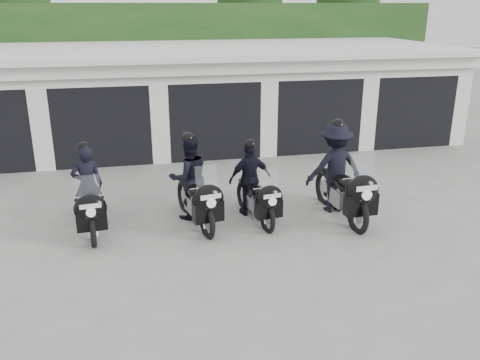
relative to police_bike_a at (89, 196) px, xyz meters
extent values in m
plane|color=#969691|center=(3.24, -1.24, -0.71)|extent=(80.00, 80.00, 0.00)
cube|color=silver|center=(3.24, 7.26, 0.69)|extent=(16.00, 6.00, 2.80)
cube|color=silver|center=(3.24, 7.06, 2.17)|extent=(16.40, 6.80, 0.16)
cube|color=silver|center=(3.24, 4.01, 1.94)|extent=(16.40, 0.12, 0.40)
cube|color=black|center=(3.24, 4.24, -0.59)|extent=(16.00, 0.06, 0.24)
cube|color=silver|center=(-1.41, 4.41, 0.69)|extent=(0.50, 0.50, 2.80)
cube|color=black|center=(0.14, 5.46, 0.39)|extent=(2.60, 2.60, 2.20)
cube|color=silver|center=(0.14, 4.41, 1.79)|extent=(2.60, 0.50, 0.60)
cube|color=silver|center=(1.69, 4.41, 0.69)|extent=(0.50, 0.50, 2.80)
cube|color=black|center=(3.24, 5.46, 0.39)|extent=(2.60, 2.60, 2.20)
cube|color=silver|center=(3.24, 4.41, 1.79)|extent=(2.60, 0.50, 0.60)
cube|color=silver|center=(4.79, 4.41, 0.69)|extent=(0.50, 0.50, 2.80)
cube|color=black|center=(6.34, 5.46, 0.39)|extent=(2.60, 2.60, 2.20)
cube|color=silver|center=(6.34, 4.41, 1.79)|extent=(2.60, 0.50, 0.60)
cube|color=silver|center=(7.89, 4.41, 0.69)|extent=(0.50, 0.50, 2.80)
cube|color=black|center=(9.44, 5.46, 0.39)|extent=(2.60, 2.60, 2.20)
cube|color=silver|center=(9.44, 4.41, 1.79)|extent=(2.60, 0.50, 0.60)
cube|color=silver|center=(10.99, 4.41, 0.69)|extent=(0.50, 0.50, 2.80)
cube|color=#193D16|center=(3.24, 11.26, 1.44)|extent=(20.00, 2.00, 4.30)
sphere|color=#193D16|center=(-3.26, 12.76, 3.69)|extent=(2.80, 2.80, 2.80)
cylinder|color=black|center=(-3.26, 12.76, 0.94)|extent=(0.24, 0.24, 3.30)
sphere|color=#193D16|center=(6.24, 12.76, 3.69)|extent=(2.80, 2.80, 2.80)
cylinder|color=black|center=(6.24, 12.76, 0.94)|extent=(0.24, 0.24, 3.30)
sphere|color=#193D16|center=(10.74, 12.76, 3.69)|extent=(2.80, 2.80, 2.80)
cylinder|color=black|center=(10.74, 12.76, 0.94)|extent=(0.24, 0.24, 3.30)
torus|color=black|center=(0.07, -0.68, -0.42)|extent=(0.17, 0.70, 0.69)
torus|color=black|center=(-0.07, 0.68, -0.42)|extent=(0.17, 0.70, 0.69)
cube|color=#9A9A9F|center=(0.00, 0.02, -0.35)|extent=(0.30, 0.54, 0.30)
cube|color=black|center=(0.00, 0.00, -0.50)|extent=(0.20, 1.23, 0.06)
ellipsoid|color=black|center=(0.01, -0.14, -0.03)|extent=(0.36, 0.57, 0.27)
cube|color=black|center=(-0.03, 0.26, -0.01)|extent=(0.30, 0.54, 0.09)
ellipsoid|color=black|center=(0.08, -0.76, 0.03)|extent=(0.63, 0.37, 0.57)
cube|color=black|center=(0.08, -0.76, -0.19)|extent=(0.57, 0.26, 0.38)
cube|color=#B2BFC6|center=(0.07, -0.73, 0.41)|extent=(0.43, 0.15, 0.48)
cylinder|color=silver|center=(0.06, -0.57, 0.20)|extent=(0.53, 0.08, 0.03)
cube|color=silver|center=(0.09, -0.92, 0.14)|extent=(0.38, 0.05, 0.09)
cube|color=silver|center=(0.09, -0.89, -0.03)|extent=(0.17, 0.03, 0.09)
imported|color=black|center=(-0.03, 0.28, 0.12)|extent=(0.64, 0.46, 1.66)
sphere|color=black|center=(-0.03, 0.28, 0.90)|extent=(0.26, 0.26, 0.26)
torus|color=black|center=(2.20, -0.79, -0.40)|extent=(0.25, 0.74, 0.73)
torus|color=black|center=(1.92, 0.62, -0.40)|extent=(0.25, 0.74, 0.73)
cube|color=#9A9A9F|center=(2.05, -0.06, -0.33)|extent=(0.36, 0.59, 0.32)
cube|color=black|center=(2.06, -0.08, -0.49)|extent=(0.33, 1.29, 0.06)
ellipsoid|color=black|center=(2.09, -0.23, 0.01)|extent=(0.43, 0.63, 0.29)
cube|color=black|center=(2.00, 0.19, 0.03)|extent=(0.36, 0.59, 0.10)
ellipsoid|color=black|center=(2.21, -0.87, 0.07)|extent=(0.68, 0.45, 0.60)
cube|color=black|center=(2.21, -0.87, -0.16)|extent=(0.61, 0.33, 0.40)
cube|color=#B2BFC6|center=(2.21, -0.84, 0.47)|extent=(0.45, 0.20, 0.51)
cylinder|color=silver|center=(2.17, -0.67, 0.25)|extent=(0.55, 0.14, 0.03)
cube|color=silver|center=(2.25, -1.03, 0.19)|extent=(0.40, 0.09, 0.09)
cube|color=silver|center=(2.24, -1.00, 0.01)|extent=(0.18, 0.05, 0.10)
imported|color=black|center=(2.00, 0.21, 0.17)|extent=(0.97, 0.82, 1.75)
sphere|color=black|center=(2.00, 0.21, 0.99)|extent=(0.27, 0.27, 0.27)
torus|color=black|center=(3.39, -0.79, -0.43)|extent=(0.19, 0.66, 0.66)
torus|color=black|center=(3.20, 0.49, -0.43)|extent=(0.19, 0.66, 0.66)
cube|color=#9A9A9F|center=(3.30, -0.13, -0.37)|extent=(0.30, 0.52, 0.29)
cube|color=black|center=(3.30, -0.15, -0.51)|extent=(0.24, 1.17, 0.05)
ellipsoid|color=black|center=(3.32, -0.28, -0.06)|extent=(0.36, 0.55, 0.26)
cube|color=black|center=(3.26, 0.10, -0.05)|extent=(0.30, 0.52, 0.09)
ellipsoid|color=black|center=(3.40, -0.86, -0.01)|extent=(0.60, 0.38, 0.54)
cube|color=black|center=(3.40, -0.86, -0.22)|extent=(0.54, 0.27, 0.36)
cube|color=#B2BFC6|center=(3.40, -0.83, 0.35)|extent=(0.41, 0.16, 0.46)
cylinder|color=silver|center=(3.38, -0.68, 0.15)|extent=(0.50, 0.10, 0.03)
cube|color=silver|center=(3.43, -1.01, 0.10)|extent=(0.36, 0.07, 0.08)
cube|color=silver|center=(3.42, -0.98, -0.06)|extent=(0.16, 0.04, 0.09)
imported|color=black|center=(3.26, 0.12, 0.08)|extent=(0.99, 0.66, 1.58)
sphere|color=black|center=(3.26, 0.12, 0.82)|extent=(0.24, 0.24, 0.24)
torus|color=black|center=(5.12, -1.18, -0.37)|extent=(0.16, 0.81, 0.80)
torus|color=black|center=(5.04, 0.41, -0.37)|extent=(0.16, 0.81, 0.80)
cube|color=#9A9A9F|center=(5.08, -0.36, -0.29)|extent=(0.32, 0.62, 0.35)
cube|color=black|center=(5.08, -0.39, -0.47)|extent=(0.16, 1.43, 0.07)
ellipsoid|color=black|center=(5.09, -0.55, 0.08)|extent=(0.39, 0.65, 0.32)
cube|color=black|center=(5.07, -0.08, 0.10)|extent=(0.32, 0.62, 0.11)
ellipsoid|color=black|center=(5.13, -1.27, 0.15)|extent=(0.71, 0.40, 0.66)
cube|color=black|center=(5.13, -1.27, -0.10)|extent=(0.65, 0.27, 0.44)
cube|color=#B2BFC6|center=(5.13, -1.23, 0.59)|extent=(0.49, 0.15, 0.56)
cylinder|color=silver|center=(5.12, -1.05, 0.35)|extent=(0.62, 0.06, 0.03)
cube|color=silver|center=(5.14, -1.45, 0.28)|extent=(0.44, 0.04, 0.10)
cube|color=silver|center=(5.14, -1.42, 0.08)|extent=(0.20, 0.03, 0.11)
imported|color=black|center=(5.07, -0.06, 0.26)|extent=(1.28, 0.71, 1.93)
sphere|color=black|center=(5.07, -0.06, 1.16)|extent=(0.30, 0.30, 0.30)
camera|label=1|loc=(0.91, -9.64, 3.53)|focal=38.00mm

